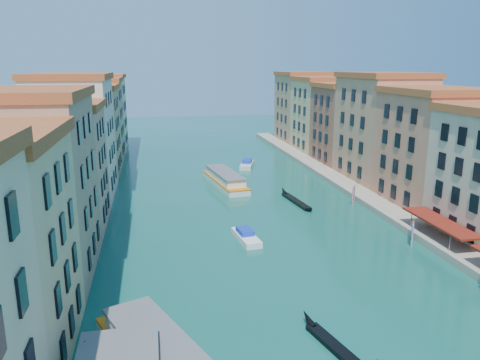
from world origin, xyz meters
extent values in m
cube|color=#A37F62|center=(-26.00, 39.50, 9.50)|extent=(12.00, 17.00, 19.00)
cube|color=brown|center=(-26.00, 39.50, 19.50)|extent=(12.80, 17.40, 1.00)
cube|color=tan|center=(-26.00, 55.00, 8.25)|extent=(12.00, 14.00, 16.50)
cube|color=brown|center=(-26.00, 55.00, 17.00)|extent=(12.80, 14.40, 1.00)
cube|color=beige|center=(-26.00, 71.00, 10.00)|extent=(12.00, 18.00, 20.00)
cube|color=brown|center=(-26.00, 71.00, 20.50)|extent=(12.80, 18.40, 1.00)
cube|color=tan|center=(-26.00, 88.00, 8.75)|extent=(12.00, 16.00, 17.50)
cube|color=brown|center=(-26.00, 88.00, 18.00)|extent=(12.80, 16.40, 1.00)
cube|color=tan|center=(-26.00, 103.50, 9.25)|extent=(12.00, 15.00, 18.50)
cube|color=brown|center=(-26.00, 103.50, 19.00)|extent=(12.80, 15.40, 1.00)
cube|color=beige|center=(-26.00, 119.50, 9.50)|extent=(12.00, 17.00, 19.00)
cube|color=brown|center=(-26.00, 119.50, 19.50)|extent=(12.80, 17.40, 1.00)
cube|color=#C27252|center=(30.00, 54.00, 9.00)|extent=(12.00, 16.00, 18.00)
cube|color=brown|center=(30.00, 54.00, 18.50)|extent=(12.80, 16.40, 1.00)
cube|color=tan|center=(30.00, 71.00, 10.00)|extent=(12.00, 18.00, 20.00)
cube|color=brown|center=(30.00, 71.00, 20.50)|extent=(12.80, 18.40, 1.00)
cube|color=#96513A|center=(30.00, 87.50, 8.75)|extent=(12.00, 15.00, 17.50)
cube|color=brown|center=(30.00, 87.50, 18.00)|extent=(12.80, 15.40, 1.00)
cube|color=tan|center=(30.00, 103.00, 9.25)|extent=(12.00, 16.00, 18.50)
cube|color=brown|center=(30.00, 103.00, 19.00)|extent=(12.80, 16.40, 1.00)
cube|color=tan|center=(30.00, 119.50, 9.75)|extent=(12.00, 17.00, 19.50)
cube|color=brown|center=(30.00, 119.50, 20.00)|extent=(12.80, 17.40, 1.00)
cube|color=gray|center=(22.00, 65.00, 0.50)|extent=(4.00, 140.00, 1.00)
cube|color=maroon|center=(22.20, 39.00, 3.00)|extent=(3.20, 12.60, 0.25)
cylinder|color=slate|center=(20.80, 34.80, 1.50)|extent=(0.12, 0.12, 3.00)
cylinder|color=slate|center=(20.80, 43.20, 1.50)|extent=(0.12, 0.12, 3.00)
cylinder|color=#50361B|center=(18.50, 39.00, 1.30)|extent=(0.24, 0.24, 3.20)
cylinder|color=#50361B|center=(19.10, 40.00, 1.30)|extent=(0.24, 0.24, 3.20)
cylinder|color=#50361B|center=(19.70, 41.00, 1.30)|extent=(0.24, 0.24, 3.20)
cylinder|color=#50361B|center=(18.50, 57.00, 1.30)|extent=(0.24, 0.24, 3.20)
cylinder|color=#50361B|center=(19.10, 58.00, 1.30)|extent=(0.24, 0.24, 3.20)
cylinder|color=#50361B|center=(19.70, 59.00, 1.30)|extent=(0.24, 0.24, 3.20)
cube|color=white|center=(-12.81, 18.50, 1.79)|extent=(9.46, 15.38, 1.51)
cube|color=slate|center=(-12.81, 18.50, 2.69)|extent=(9.90, 15.92, 0.24)
cube|color=silver|center=(0.23, 74.28, 0.53)|extent=(6.51, 18.04, 1.06)
cube|color=white|center=(0.23, 74.28, 1.68)|extent=(5.56, 14.48, 1.41)
cube|color=slate|center=(0.23, 74.28, 2.51)|extent=(5.89, 14.96, 0.22)
cube|color=orange|center=(0.23, 74.28, 1.01)|extent=(6.56, 18.04, 0.22)
cube|color=black|center=(0.89, 18.92, 0.22)|extent=(3.31, 9.10, 0.46)
cone|color=black|center=(-0.35, 23.83, 0.61)|extent=(1.38, 2.19, 1.70)
cube|color=black|center=(10.00, 60.28, 0.24)|extent=(2.31, 9.75, 0.48)
cone|color=black|center=(9.37, 65.63, 0.65)|extent=(1.22, 2.26, 1.81)
cone|color=black|center=(10.63, 54.94, 0.54)|extent=(1.17, 1.89, 1.59)
cube|color=white|center=(-1.57, 45.04, 0.38)|extent=(2.93, 6.94, 0.77)
cube|color=#1637B8|center=(-1.63, 45.52, 1.06)|extent=(2.08, 3.08, 0.67)
cube|color=silver|center=(7.63, 89.52, 0.45)|extent=(4.73, 8.25, 0.90)
cube|color=#1637B8|center=(7.80, 90.06, 1.24)|extent=(2.95, 3.83, 0.79)
camera|label=1|loc=(-13.08, -11.30, 22.22)|focal=35.00mm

